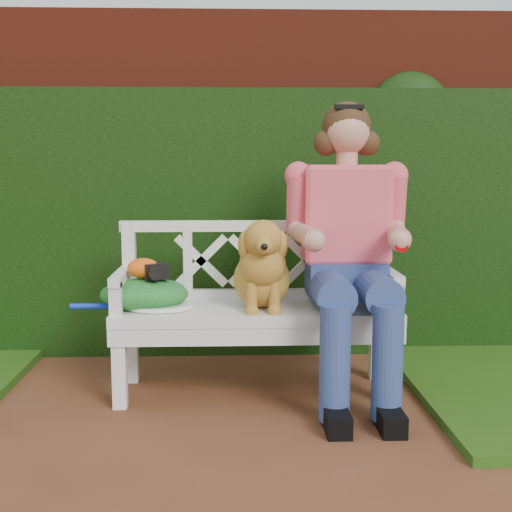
{
  "coord_description": "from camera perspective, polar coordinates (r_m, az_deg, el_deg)",
  "views": [
    {
      "loc": [
        0.12,
        -2.72,
        1.24
      ],
      "look_at": [
        0.25,
        0.87,
        0.75
      ],
      "focal_mm": 48.0,
      "sensor_mm": 36.0,
      "label": 1
    }
  ],
  "objects": [
    {
      "name": "ground",
      "position": [
        2.99,
        -4.34,
        -16.77
      ],
      "size": [
        60.0,
        60.0,
        0.0
      ],
      "primitive_type": "plane",
      "color": "#582E19"
    },
    {
      "name": "brick_wall",
      "position": [
        4.62,
        -3.54,
        6.03
      ],
      "size": [
        10.0,
        0.3,
        2.2
      ],
      "primitive_type": "cube",
      "color": "maroon",
      "rests_on": "ground"
    },
    {
      "name": "ivy_hedge",
      "position": [
        4.41,
        -3.59,
        2.7
      ],
      "size": [
        10.0,
        0.18,
        1.7
      ],
      "primitive_type": "cube",
      "color": "#19400C",
      "rests_on": "ground"
    },
    {
      "name": "garden_bench",
      "position": [
        3.72,
        0.0,
        -7.8
      ],
      "size": [
        1.6,
        0.66,
        0.48
      ],
      "primitive_type": null,
      "rotation": [
        0.0,
        0.0,
        0.04
      ],
      "color": "white",
      "rests_on": "ground"
    },
    {
      "name": "seated_woman",
      "position": [
        3.64,
        7.59,
        0.88
      ],
      "size": [
        0.94,
        1.08,
        1.61
      ],
      "primitive_type": null,
      "rotation": [
        0.0,
        0.0,
        0.34
      ],
      "color": "#FA608D",
      "rests_on": "ground"
    },
    {
      "name": "dog",
      "position": [
        3.57,
        0.51,
        -0.57
      ],
      "size": [
        0.39,
        0.48,
        0.48
      ],
      "primitive_type": null,
      "rotation": [
        0.0,
        0.0,
        0.16
      ],
      "color": "olive",
      "rests_on": "garden_bench"
    },
    {
      "name": "tennis_racket",
      "position": [
        3.63,
        -8.51,
        -4.12
      ],
      "size": [
        0.71,
        0.4,
        0.03
      ],
      "primitive_type": null,
      "rotation": [
        0.0,
        0.0,
        -0.18
      ],
      "color": "silver",
      "rests_on": "garden_bench"
    },
    {
      "name": "green_bag",
      "position": [
        3.65,
        -9.3,
        -3.09
      ],
      "size": [
        0.56,
        0.49,
        0.16
      ],
      "primitive_type": null,
      "rotation": [
        0.0,
        0.0,
        0.35
      ],
      "color": "#1B8614",
      "rests_on": "garden_bench"
    },
    {
      "name": "camera_item",
      "position": [
        3.61,
        -8.33,
        -1.24
      ],
      "size": [
        0.15,
        0.13,
        0.08
      ],
      "primitive_type": "cube",
      "rotation": [
        0.0,
        0.0,
        0.3
      ],
      "color": "black",
      "rests_on": "green_bag"
    },
    {
      "name": "baseball_glove",
      "position": [
        3.64,
        -9.37,
        -1.01
      ],
      "size": [
        0.19,
        0.16,
        0.11
      ],
      "primitive_type": "ellipsoid",
      "rotation": [
        0.0,
        0.0,
        0.2
      ],
      "color": "#F35B10",
      "rests_on": "green_bag"
    }
  ]
}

